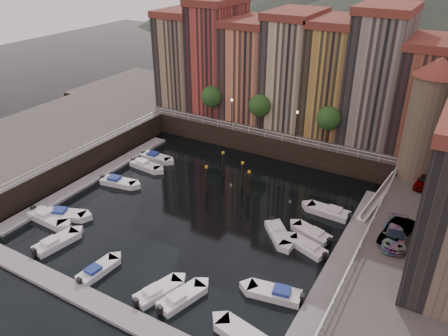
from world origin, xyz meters
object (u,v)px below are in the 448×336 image
Objects in this scene: mooring_pilings at (230,176)px; car_c at (395,235)px; boat_left_1 at (64,215)px; car_a at (426,181)px; car_b at (397,232)px; corner_tower at (429,118)px; boat_left_2 at (118,182)px; gangway at (380,194)px; boat_left_0 at (48,218)px.

car_c is (20.19, -5.72, 2.08)m from mooring_pilings.
boat_left_1 is at bearing -130.08° from mooring_pilings.
car_c is at bearing -5.83° from boat_left_1.
car_a is (33.79, 21.35, 3.34)m from boat_left_1.
mooring_pilings is at bearing 28.29° from boat_left_1.
car_b is at bearing -4.90° from boat_left_1.
corner_tower is 41.38m from boat_left_1.
mooring_pilings is 1.14× the size of boat_left_2.
car_a is 11.51m from car_b.
mooring_pilings is 1.33× the size of car_a.
boat_left_1 is 34.50m from car_b.
mooring_pilings is 19.66m from boat_left_1.
gangway is 36.87m from boat_left_0.
mooring_pilings reaches higher than boat_left_2.
gangway is 1.48× the size of mooring_pilings.
corner_tower is at bearing 15.32° from boat_left_2.
boat_left_0 reaches higher than boat_left_2.
gangway is at bearing 100.35° from car_c.
car_c is (3.22, -9.86, 1.81)m from gangway.
boat_left_1 is at bearing -147.09° from gangway.
car_c is at bearing -86.33° from car_a.
boat_left_0 reaches higher than boat_left_1.
boat_left_2 is 32.93m from car_c.
corner_tower is 15.76m from car_c.
corner_tower is at bearing 105.34° from car_b.
car_a is (21.16, 6.34, 2.07)m from mooring_pilings.
boat_left_2 is at bearing -160.32° from gangway.
boat_left_0 is at bearing -147.90° from car_b.
corner_tower is 3.02× the size of car_b.
car_a is 12.10m from car_c.
car_c reaches higher than gangway.
mooring_pilings is 21.33m from boat_left_0.
mooring_pilings is 1.12× the size of car_c.
mooring_pilings is 1.13× the size of boat_left_1.
gangway is 1.97× the size of car_a.
gangway reaches higher than boat_left_2.
corner_tower is 1.66× the size of gangway.
car_b is (32.80, 1.29, 3.38)m from boat_left_2.
mooring_pilings is 21.09m from car_c.
car_a is at bearing 99.25° from car_b.
boat_left_1 is (1.01, 1.33, -0.03)m from boat_left_0.
boat_left_2 is at bearing -155.09° from corner_tower.
car_b is (33.89, 11.22, 3.35)m from boat_left_0.
boat_left_1 is 1.09× the size of car_b.
corner_tower is 3.28× the size of car_a.
boat_left_1 is at bearing -100.12° from boat_left_2.
car_a reaches higher than boat_left_1.
corner_tower is 2.62× the size of boat_left_0.
car_b reaches higher than car_a.
mooring_pilings is 1.06× the size of boat_left_0.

